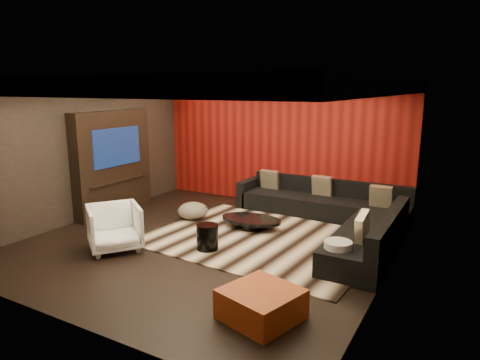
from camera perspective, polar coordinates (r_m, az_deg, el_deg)
The scene contains 26 objects.
floor at distance 7.65m, azimuth -4.21°, elevation -8.38°, with size 6.00×6.00×0.02m, color black.
ceiling at distance 7.16m, azimuth -4.57°, elevation 13.24°, with size 6.00×6.00×0.02m, color silver.
wall_back at distance 9.89m, azimuth 5.37°, elevation 4.75°, with size 6.00×0.02×2.80m, color black.
wall_left at distance 9.28m, azimuth -20.08°, elevation 3.56°, with size 0.02×6.00×2.80m, color black.
wall_right at distance 6.16m, azimuth 19.59°, elevation -0.48°, with size 0.02×6.00×2.80m, color black.
red_feature_wall at distance 9.85m, azimuth 5.27°, elevation 4.72°, with size 5.98×0.05×2.78m, color #6B0C0A.
soffit_back at distance 9.52m, azimuth 4.74°, elevation 12.26°, with size 6.00×0.60×0.22m, color silver.
soffit_front at distance 5.15m, azimuth -21.91°, elevation 11.47°, with size 6.00×0.60×0.22m, color silver.
soffit_left at distance 8.95m, azimuth -19.37°, elevation 11.63°, with size 0.60×4.80×0.22m, color silver.
soffit_right at distance 6.09m, azimuth 17.55°, elevation 11.77°, with size 0.60×4.80×0.22m, color silver.
cove_back at distance 9.22m, azimuth 3.83°, elevation 11.71°, with size 4.80×0.08×0.04m, color #FFD899.
cove_front at distance 5.37m, azimuth -18.97°, elevation 10.72°, with size 4.80×0.08×0.04m, color #FFD899.
cove_left at distance 8.70m, azimuth -17.82°, elevation 11.14°, with size 0.08×4.80×0.04m, color #FFD899.
cove_right at distance 6.17m, azimuth 14.35°, elevation 11.11°, with size 0.08×4.80×0.04m, color #FFD899.
tv_surround at distance 9.60m, azimuth -16.62°, elevation 2.25°, with size 0.30×2.00×2.20m, color black.
tv_screen at distance 9.44m, azimuth -16.07°, elevation 4.27°, with size 0.04×1.30×0.80m, color black.
tv_shelf at distance 9.56m, azimuth -15.81°, elevation -0.18°, with size 0.04×1.60×0.04m, color black.
rug at distance 7.79m, azimuth 2.72°, elevation -7.82°, with size 4.00×3.00×0.02m, color beige.
coffee_table at distance 8.29m, azimuth 1.49°, elevation -5.75°, with size 1.21×1.21×0.20m, color black.
drum_stool at distance 7.23m, azimuth -4.38°, elevation -7.58°, with size 0.37×0.37×0.43m, color black.
striped_pouf at distance 8.90m, azimuth -6.31°, elevation -4.08°, with size 0.62×0.62×0.34m, color beige.
white_side_table at distance 6.49m, azimuth 12.85°, elevation -10.07°, with size 0.40×0.40×0.51m, color silver.
orange_ottoman at distance 5.26m, azimuth 2.84°, elevation -16.17°, with size 0.81×0.81×0.36m, color #AB2616.
armchair at distance 7.50m, azimuth -16.38°, elevation -6.10°, with size 0.82×0.85×0.77m, color white.
sectional_sofa at distance 8.49m, azimuth 12.78°, elevation -4.63°, with size 3.65×3.50×0.75m.
throw_pillows at distance 8.60m, azimuth 11.78°, elevation -1.89°, with size 2.97×2.76×0.50m.
Camera 1 is at (3.99, -5.95, 2.68)m, focal length 32.00 mm.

